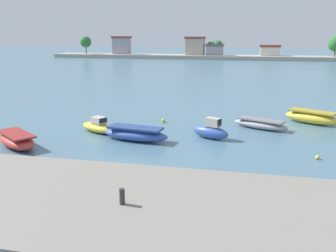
# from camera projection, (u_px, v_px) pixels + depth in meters

# --- Properties ---
(ground_plane) EXTENTS (400.00, 400.00, 0.00)m
(ground_plane) POSITION_uv_depth(u_px,v_px,m) (119.00, 177.00, 22.20)
(ground_plane) COLOR slate
(seawall_embankment) EXTENTS (88.93, 7.97, 2.09)m
(seawall_embankment) POSITION_uv_depth(u_px,v_px,m) (60.00, 217.00, 15.17)
(seawall_embankment) COLOR gray
(seawall_embankment) RESTS_ON ground
(mooring_bollard) EXTENTS (0.21, 0.21, 0.63)m
(mooring_bollard) POSITION_uv_depth(u_px,v_px,m) (122.00, 197.00, 13.92)
(mooring_bollard) COLOR #2D2D33
(mooring_bollard) RESTS_ON seawall_embankment
(moored_boat_0) EXTENTS (5.05, 4.38, 1.10)m
(moored_boat_0) POSITION_uv_depth(u_px,v_px,m) (17.00, 140.00, 27.86)
(moored_boat_0) COLOR #C63833
(moored_boat_0) RESTS_ON ground
(moored_boat_1) EXTENTS (4.11, 3.18, 1.37)m
(moored_boat_1) POSITION_uv_depth(u_px,v_px,m) (98.00, 127.00, 32.08)
(moored_boat_1) COLOR yellow
(moored_boat_1) RESTS_ON ground
(moored_boat_2) EXTENTS (5.72, 2.50, 1.13)m
(moored_boat_2) POSITION_uv_depth(u_px,v_px,m) (135.00, 134.00, 29.54)
(moored_boat_2) COLOR #3856A8
(moored_boat_2) RESTS_ON ground
(moored_boat_3) EXTENTS (3.47, 2.46, 1.75)m
(moored_boat_3) POSITION_uv_depth(u_px,v_px,m) (211.00, 131.00, 30.11)
(moored_boat_3) COLOR #3856A8
(moored_boat_3) RESTS_ON ground
(moored_boat_4) EXTENTS (5.27, 3.49, 0.87)m
(moored_boat_4) POSITION_uv_depth(u_px,v_px,m) (261.00, 124.00, 33.26)
(moored_boat_4) COLOR #9E9EA3
(moored_boat_4) RESTS_ON ground
(moored_boat_5) EXTENTS (5.40, 3.96, 1.24)m
(moored_boat_5) POSITION_uv_depth(u_px,v_px,m) (312.00, 117.00, 35.09)
(moored_boat_5) COLOR yellow
(moored_boat_5) RESTS_ON ground
(mooring_buoy_1) EXTENTS (0.29, 0.29, 0.29)m
(mooring_buoy_1) POSITION_uv_depth(u_px,v_px,m) (318.00, 157.00, 25.17)
(mooring_buoy_1) COLOR yellow
(mooring_buoy_1) RESTS_ON ground
(mooring_buoy_2) EXTENTS (0.42, 0.42, 0.42)m
(mooring_buoy_2) POSITION_uv_depth(u_px,v_px,m) (254.00, 119.00, 36.17)
(mooring_buoy_2) COLOR red
(mooring_buoy_2) RESTS_ON ground
(mooring_buoy_3) EXTENTS (0.39, 0.39, 0.39)m
(mooring_buoy_3) POSITION_uv_depth(u_px,v_px,m) (163.00, 120.00, 35.58)
(mooring_buoy_3) COLOR yellow
(mooring_buoy_3) RESTS_ON ground
(distant_shoreline) EXTENTS (121.52, 9.82, 8.55)m
(distant_shoreline) POSITION_uv_depth(u_px,v_px,m) (235.00, 53.00, 121.67)
(distant_shoreline) COLOR #9E998C
(distant_shoreline) RESTS_ON ground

